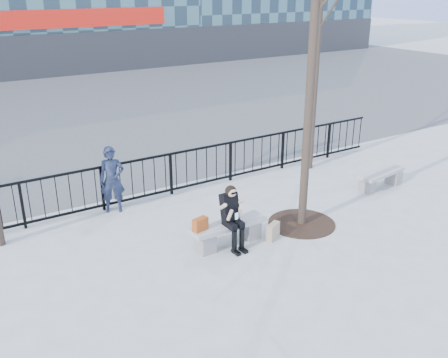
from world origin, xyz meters
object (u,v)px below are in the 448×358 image
bench_main (228,231)px  bench_second (381,178)px  seated_woman (233,218)px  standing_man (112,180)px

bench_main → bench_second: bench_main is taller
bench_second → seated_woman: seated_woman is taller
bench_main → seated_woman: (0.00, -0.16, 0.37)m
seated_woman → standing_man: standing_man is taller
bench_main → standing_man: standing_man is taller
bench_main → seated_woman: bearing=-90.0°
bench_main → standing_man: 3.17m
bench_main → bench_second: bearing=4.9°
bench_main → bench_second: (5.07, 0.43, -0.02)m
bench_main → bench_second: size_ratio=1.09×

